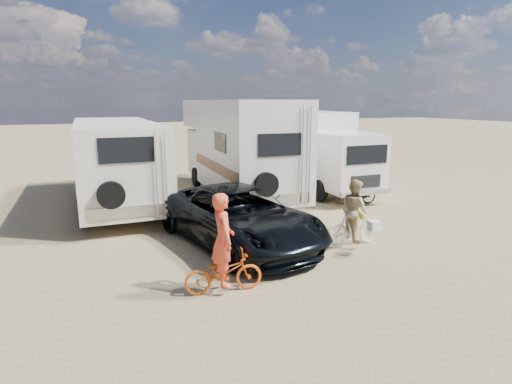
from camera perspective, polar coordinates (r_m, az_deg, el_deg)
name	(u,v)px	position (r m, az deg, el deg)	size (l,w,h in m)	color
ground	(322,245)	(11.75, 8.87, -7.10)	(140.00, 140.00, 0.00)	#A08A5F
rv_main	(238,149)	(17.24, -2.48, 5.83)	(2.65, 8.46, 3.89)	white
rv_left	(117,164)	(16.63, -18.26, 3.63)	(2.73, 8.60, 3.10)	#EDE4CA
box_truck	(315,151)	(18.79, 7.98, 5.50)	(2.31, 7.33, 3.40)	white
dark_suv	(239,216)	(11.49, -2.30, -3.29)	(2.61, 5.66, 1.57)	black
bike_man	(224,272)	(8.81, -4.40, -10.77)	(0.56, 1.60, 0.84)	#D0530D
bike_woman	(354,227)	(11.73, 13.04, -4.59)	(0.50, 1.75, 1.05)	#E6E7C4
rider_man	(223,248)	(8.61, -4.46, -7.51)	(0.69, 0.46, 1.91)	#ED4C2D
rider_woman	(354,216)	(11.65, 13.11, -3.21)	(0.80, 0.62, 1.64)	tan
bike_parked	(356,193)	(16.49, 13.31, -0.14)	(0.56, 1.61, 0.85)	#292B28
cooler	(210,217)	(13.69, -6.17, -3.37)	(0.49, 0.35, 0.39)	#215C98
crate	(268,202)	(15.58, 1.57, -1.41)	(0.47, 0.47, 0.38)	olive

